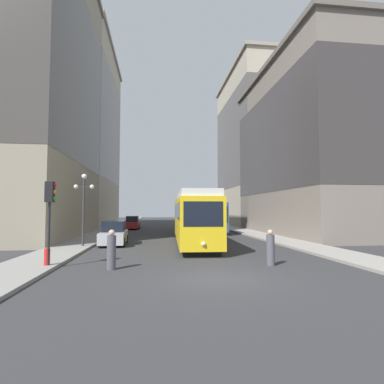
# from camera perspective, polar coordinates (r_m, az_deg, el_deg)

# --- Properties ---
(ground_plane) EXTENTS (200.00, 200.00, 0.00)m
(ground_plane) POSITION_cam_1_polar(r_m,az_deg,el_deg) (12.24, 4.92, -15.92)
(ground_plane) COLOR #303033
(sidewalk_left) EXTENTS (2.86, 120.00, 0.15)m
(sidewalk_left) POSITION_cam_1_polar(r_m,az_deg,el_deg) (52.09, -13.39, -6.12)
(sidewalk_left) COLOR gray
(sidewalk_left) RESTS_ON ground
(sidewalk_right) EXTENTS (2.86, 120.00, 0.15)m
(sidewalk_right) POSITION_cam_1_polar(r_m,az_deg,el_deg) (52.86, 4.88, -6.16)
(sidewalk_right) COLOR gray
(sidewalk_right) RESTS_ON ground
(streetcar) EXTENTS (3.26, 14.86, 3.89)m
(streetcar) POSITION_cam_1_polar(r_m,az_deg,el_deg) (24.22, 0.20, -4.70)
(streetcar) COLOR black
(streetcar) RESTS_ON ground
(transit_bus) EXTENTS (2.87, 12.50, 3.45)m
(transit_bus) POSITION_cam_1_polar(r_m,az_deg,el_deg) (37.51, 2.95, -4.46)
(transit_bus) COLOR black
(transit_bus) RESTS_ON ground
(parked_car_left_near) EXTENTS (1.96, 4.65, 1.82)m
(parked_car_left_near) POSITION_cam_1_polar(r_m,az_deg,el_deg) (24.42, -14.34, -7.54)
(parked_car_left_near) COLOR black
(parked_car_left_near) RESTS_ON ground
(parked_car_left_mid) EXTENTS (1.95, 4.47, 1.82)m
(parked_car_left_mid) POSITION_cam_1_polar(r_m,az_deg,el_deg) (43.47, -11.04, -5.70)
(parked_car_left_mid) COLOR black
(parked_car_left_mid) RESTS_ON ground
(pedestrian_crossing_near) EXTENTS (0.39, 0.39, 1.72)m
(pedestrian_crossing_near) POSITION_cam_1_polar(r_m,az_deg,el_deg) (15.41, 14.43, -10.20)
(pedestrian_crossing_near) COLOR #4C4C56
(pedestrian_crossing_near) RESTS_ON ground
(pedestrian_crossing_far) EXTENTS (0.40, 0.40, 1.78)m
(pedestrian_crossing_far) POSITION_cam_1_polar(r_m,az_deg,el_deg) (14.40, -14.79, -10.58)
(pedestrian_crossing_far) COLOR #4C4C56
(pedestrian_crossing_far) RESTS_ON ground
(traffic_light_near_left) EXTENTS (0.47, 0.36, 3.82)m
(traffic_light_near_left) POSITION_cam_1_polar(r_m,az_deg,el_deg) (15.50, -24.96, -1.48)
(traffic_light_near_left) COLOR #232328
(traffic_light_near_left) RESTS_ON sidewalk_left
(lamp_post_left_near) EXTENTS (1.41, 0.36, 5.07)m
(lamp_post_left_near) POSITION_cam_1_polar(r_m,az_deg,el_deg) (22.93, -19.53, -1.06)
(lamp_post_left_near) COLOR #333338
(lamp_post_left_near) RESTS_ON sidewalk_left
(fire_hydrant) EXTENTS (0.26, 0.26, 0.75)m
(fire_hydrant) POSITION_cam_1_polar(r_m,az_deg,el_deg) (15.73, -25.41, -10.86)
(fire_hydrant) COLOR red
(fire_hydrant) RESTS_ON sidewalk_left
(building_left_corner) EXTENTS (16.09, 19.77, 29.03)m
(building_left_corner) POSITION_cam_1_polar(r_m,az_deg,el_deg) (36.69, -32.06, 16.74)
(building_left_corner) COLOR gray
(building_left_corner) RESTS_ON ground
(building_left_midblock) EXTENTS (16.58, 22.69, 29.70)m
(building_left_midblock) POSITION_cam_1_polar(r_m,az_deg,el_deg) (55.57, -22.99, 10.06)
(building_left_midblock) COLOR #B2A893
(building_left_midblock) RESTS_ON ground
(building_right_corner) EXTENTS (13.02, 20.23, 25.49)m
(building_right_corner) POSITION_cam_1_polar(r_m,az_deg,el_deg) (53.13, 13.64, 8.09)
(building_right_corner) COLOR #B2A893
(building_right_corner) RESTS_ON ground
(building_right_midblock) EXTENTS (11.74, 21.96, 18.81)m
(building_right_midblock) POSITION_cam_1_polar(r_m,az_deg,el_deg) (37.19, 21.95, 7.73)
(building_right_midblock) COLOR slate
(building_right_midblock) RESTS_ON ground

